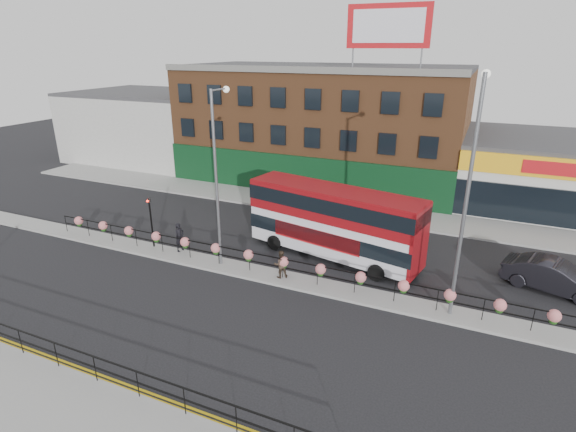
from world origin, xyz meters
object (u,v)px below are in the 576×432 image
at_px(double_decker_bus, 334,216).
at_px(pedestrian_b, 281,264).
at_px(pedestrian_a, 180,237).
at_px(lamp_column_east, 470,180).
at_px(lamp_column_west, 218,165).
at_px(car, 555,277).

relative_size(double_decker_bus, pedestrian_b, 6.94).
relative_size(pedestrian_a, lamp_column_east, 0.17).
distance_m(pedestrian_b, lamp_column_east, 10.37).
distance_m(pedestrian_b, lamp_column_west, 6.30).
bearing_deg(pedestrian_a, lamp_column_west, -83.70).
bearing_deg(lamp_column_west, car, 13.91).
xyz_separation_m(car, lamp_column_east, (-4.61, -4.32, 5.74)).
height_order(double_decker_bus, pedestrian_b, double_decker_bus).
relative_size(car, lamp_column_west, 0.54).
bearing_deg(pedestrian_a, pedestrian_b, -84.48).
bearing_deg(car, pedestrian_a, 117.36).
height_order(pedestrian_a, lamp_column_west, lamp_column_west).
height_order(lamp_column_west, lamp_column_east, lamp_column_east).
bearing_deg(pedestrian_a, double_decker_bus, -59.33).
bearing_deg(car, pedestrian_b, 125.19).
xyz_separation_m(double_decker_bus, car, (11.64, 0.79, -1.80)).
bearing_deg(pedestrian_b, car, 160.71).
relative_size(double_decker_bus, lamp_column_west, 1.11).
bearing_deg(lamp_column_east, car, 43.11).
bearing_deg(lamp_column_west, pedestrian_b, -5.30).
distance_m(car, lamp_column_west, 18.39).
bearing_deg(pedestrian_a, car, -68.60).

